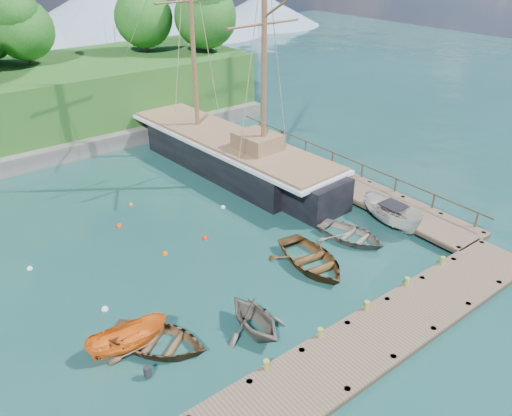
# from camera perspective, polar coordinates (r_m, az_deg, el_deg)

# --- Properties ---
(ground) EXTENTS (160.00, 160.00, 0.00)m
(ground) POSITION_cam_1_polar(r_m,az_deg,el_deg) (26.38, 1.01, -8.56)
(ground) COLOR #173631
(ground) RESTS_ON ground
(dock_near) EXTENTS (20.00, 3.20, 1.10)m
(dock_near) POSITION_cam_1_polar(r_m,az_deg,el_deg) (23.84, 15.02, -13.12)
(dock_near) COLOR brown
(dock_near) RESTS_ON ground
(dock_east) EXTENTS (3.20, 24.00, 1.10)m
(dock_east) POSITION_cam_1_polar(r_m,az_deg,el_deg) (37.38, 8.13, 3.76)
(dock_east) COLOR brown
(dock_east) RESTS_ON ground
(bollard_0) EXTENTS (0.26, 0.26, 0.45)m
(bollard_0) POSITION_cam_1_polar(r_m,az_deg,el_deg) (21.56, 1.16, -18.99)
(bollard_0) COLOR olive
(bollard_0) RESTS_ON ground
(bollard_1) EXTENTS (0.26, 0.26, 0.45)m
(bollard_1) POSITION_cam_1_polar(r_m,az_deg,el_deg) (23.00, 7.22, -15.48)
(bollard_1) COLOR olive
(bollard_1) RESTS_ON ground
(bollard_2) EXTENTS (0.26, 0.26, 0.45)m
(bollard_2) POSITION_cam_1_polar(r_m,az_deg,el_deg) (24.73, 12.33, -12.29)
(bollard_2) COLOR olive
(bollard_2) RESTS_ON ground
(bollard_3) EXTENTS (0.26, 0.26, 0.45)m
(bollard_3) POSITION_cam_1_polar(r_m,az_deg,el_deg) (26.68, 16.63, -9.47)
(bollard_3) COLOR olive
(bollard_3) RESTS_ON ground
(bollard_4) EXTENTS (0.26, 0.26, 0.45)m
(bollard_4) POSITION_cam_1_polar(r_m,az_deg,el_deg) (28.82, 20.26, -7.01)
(bollard_4) COLOR olive
(bollard_4) RESTS_ON ground
(rowboat_0) EXTENTS (5.29, 5.61, 0.95)m
(rowboat_0) POSITION_cam_1_polar(r_m,az_deg,el_deg) (23.23, -11.05, -15.33)
(rowboat_0) COLOR brown
(rowboat_0) RESTS_ON ground
(rowboat_1) EXTENTS (3.24, 3.68, 1.84)m
(rowboat_1) POSITION_cam_1_polar(r_m,az_deg,el_deg) (23.57, -0.18, -13.89)
(rowboat_1) COLOR #5A554A
(rowboat_1) RESTS_ON ground
(rowboat_2) EXTENTS (4.25, 5.45, 1.03)m
(rowboat_2) POSITION_cam_1_polar(r_m,az_deg,el_deg) (27.80, 6.33, -6.57)
(rowboat_2) COLOR #4F3317
(rowboat_2) RESTS_ON ground
(rowboat_3) EXTENTS (3.87, 4.80, 0.88)m
(rowboat_3) POSITION_cam_1_polar(r_m,az_deg,el_deg) (30.40, 10.78, -3.59)
(rowboat_3) COLOR #686258
(rowboat_3) RESTS_ON ground
(motorboat_orange) EXTENTS (3.77, 1.92, 1.39)m
(motorboat_orange) POSITION_cam_1_polar(r_m,az_deg,el_deg) (23.41, -14.27, -15.35)
(motorboat_orange) COLOR orange
(motorboat_orange) RESTS_ON ground
(cabin_boat_white) EXTENTS (2.23, 4.84, 1.81)m
(cabin_boat_white) POSITION_cam_1_polar(r_m,az_deg,el_deg) (32.49, 15.12, -1.89)
(cabin_boat_white) COLOR #BBBCB6
(cabin_boat_white) RESTS_ON ground
(schooner) EXTENTS (6.40, 27.74, 20.35)m
(schooner) POSITION_cam_1_polar(r_m,az_deg,el_deg) (38.69, -3.10, 6.01)
(schooner) COLOR black
(schooner) RESTS_ON ground
(mooring_buoy_0) EXTENTS (0.36, 0.36, 0.36)m
(mooring_buoy_0) POSITION_cam_1_polar(r_m,az_deg,el_deg) (25.76, -16.88, -11.07)
(mooring_buoy_0) COLOR silver
(mooring_buoy_0) RESTS_ON ground
(mooring_buoy_1) EXTENTS (0.32, 0.32, 0.32)m
(mooring_buoy_1) POSITION_cam_1_polar(r_m,az_deg,el_deg) (29.04, -10.35, -5.21)
(mooring_buoy_1) COLOR #E75700
(mooring_buoy_1) RESTS_ON ground
(mooring_buoy_2) EXTENTS (0.34, 0.34, 0.34)m
(mooring_buoy_2) POSITION_cam_1_polar(r_m,az_deg,el_deg) (30.13, -5.83, -3.51)
(mooring_buoy_2) COLOR #F01C01
(mooring_buoy_2) RESTS_ON ground
(mooring_buoy_3) EXTENTS (0.31, 0.31, 0.31)m
(mooring_buoy_3) POSITION_cam_1_polar(r_m,az_deg,el_deg) (33.43, -3.79, 0.03)
(mooring_buoy_3) COLOR silver
(mooring_buoy_3) RESTS_ON ground
(mooring_buoy_4) EXTENTS (0.36, 0.36, 0.36)m
(mooring_buoy_4) POSITION_cam_1_polar(r_m,az_deg,el_deg) (32.35, -15.34, -2.05)
(mooring_buoy_4) COLOR #E73E00
(mooring_buoy_4) RESTS_ON ground
(mooring_buoy_5) EXTENTS (0.29, 0.29, 0.29)m
(mooring_buoy_5) POSITION_cam_1_polar(r_m,az_deg,el_deg) (34.75, -14.10, 0.34)
(mooring_buoy_5) COLOR #D66708
(mooring_buoy_5) RESTS_ON ground
(mooring_buoy_6) EXTENTS (0.31, 0.31, 0.31)m
(mooring_buoy_6) POSITION_cam_1_polar(r_m,az_deg,el_deg) (30.03, -24.43, -6.37)
(mooring_buoy_6) COLOR white
(mooring_buoy_6) RESTS_ON ground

